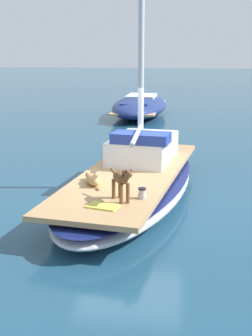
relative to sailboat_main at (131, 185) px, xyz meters
The scene contains 10 objects.
ground_plane 0.34m from the sailboat_main, ahead, with size 120.00×120.00×0.00m, color navy.
sailboat_main is the anchor object (origin of this frame).
mast_main 3.55m from the sailboat_main, 78.64° to the left, with size 0.14×2.27×7.01m.
cabin_house 1.30m from the sailboat_main, 79.84° to the left, with size 1.74×2.42×0.84m.
dog_brown 2.26m from the sailboat_main, 88.88° to the right, with size 0.55×0.85×0.70m.
dog_tan 1.35m from the sailboat_main, 123.05° to the right, with size 0.50×0.90×0.22m.
deck_winch 2.00m from the sailboat_main, 77.96° to the right, with size 0.16×0.16×0.21m.
coiled_rope 1.19m from the sailboat_main, 129.03° to the right, with size 0.32×0.32×0.04m, color beige.
deck_towel 2.51m from the sailboat_main, 95.83° to the right, with size 0.56×0.36×0.03m, color #D8D14C.
moored_boat_far_astern 13.02m from the sailboat_main, 93.78° to the left, with size 2.91×6.47×6.08m.
Camera 1 is at (1.06, -10.55, 3.53)m, focal length 51.11 mm.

